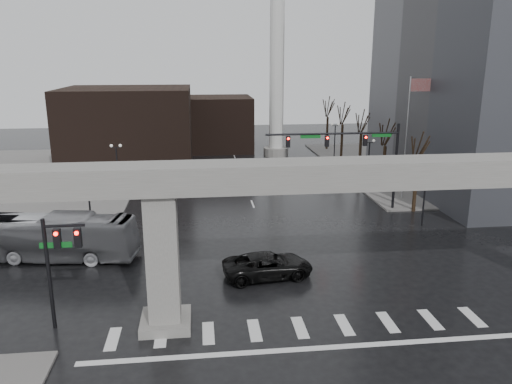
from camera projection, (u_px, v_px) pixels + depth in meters
The scene contains 23 objects.
ground at pixel (296, 318), 27.16m from camera, with size 160.00×160.00×0.00m, color black.
sidewalk_ne at pixel (440, 166), 64.54m from camera, with size 28.00×36.00×0.15m, color slate.
sidewalk_nw at pixel (21, 177), 58.77m from camera, with size 28.00×36.00×0.15m, color slate.
elevated_guideway at pixel (323, 196), 25.50m from camera, with size 48.00×2.60×8.70m.
building_far_left at pixel (129, 127), 64.57m from camera, with size 16.00×14.00×10.00m, color black.
building_far_mid at pixel (218, 123), 75.75m from camera, with size 10.00×10.00×8.00m, color black.
smokestack at pixel (277, 60), 68.44m from camera, with size 3.60×3.60×30.00m.
signal_mast_arm at pixel (356, 148), 44.66m from camera, with size 12.12×0.43×8.00m.
signal_left_pole at pixel (58, 255), 25.21m from camera, with size 2.30×0.30×6.00m.
flagpole_assembly at pixel (410, 124), 47.98m from camera, with size 2.06×0.12×12.00m.
lamp_right_0 at pixel (425, 186), 41.17m from camera, with size 1.22×0.32×5.11m.
lamp_right_1 at pixel (369, 154), 54.59m from camera, with size 1.22×0.32×5.11m.
lamp_right_2 at pixel (335, 135), 68.02m from camera, with size 1.22×0.32×5.11m.
lamp_left_0 at pixel (89, 196), 38.18m from camera, with size 1.22×0.32×5.11m.
lamp_left_1 at pixel (117, 160), 51.60m from camera, with size 1.22×0.32×5.11m.
lamp_left_2 at pixel (133, 139), 65.02m from camera, with size 1.22×0.32×5.11m.
tree_right_0 at pixel (416, 182), 45.31m from camera, with size 1.09×1.58×7.50m.
tree_right_1 at pixel (384, 163), 52.97m from camera, with size 1.09×1.61×7.67m.
tree_right_2 at pixel (360, 149), 60.62m from camera, with size 1.10×1.63×7.85m.
tree_right_3 at pixel (342, 138), 68.28m from camera, with size 1.11×1.66×8.02m.
tree_right_4 at pixel (327, 130), 75.93m from camera, with size 1.12×1.69×8.19m.
pickup_truck at pixel (268, 265), 32.02m from camera, with size 2.66×5.77×1.60m, color black.
city_bus at pixel (53, 237), 34.72m from camera, with size 2.72×11.65×3.24m, color #98989D.
Camera 1 is at (-4.98, -24.00, 13.73)m, focal length 35.00 mm.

